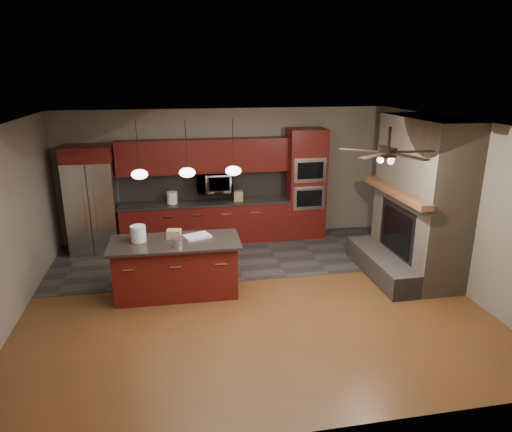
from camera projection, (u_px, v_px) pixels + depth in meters
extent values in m
plane|color=brown|center=(250.00, 297.00, 7.44)|extent=(7.00, 7.00, 0.00)
cube|color=white|center=(249.00, 123.00, 6.60)|extent=(7.00, 6.00, 0.02)
cube|color=slate|center=(226.00, 175.00, 9.83)|extent=(7.00, 0.02, 2.80)
cube|color=slate|center=(455.00, 204.00, 7.64)|extent=(0.02, 6.00, 2.80)
cube|color=slate|center=(5.00, 229.00, 6.40)|extent=(0.02, 6.00, 2.80)
cube|color=#35312F|center=(235.00, 255.00, 9.13)|extent=(7.00, 2.40, 0.01)
cube|color=#776655|center=(421.00, 199.00, 7.94)|extent=(0.80, 2.00, 2.80)
cube|color=#423A36|center=(380.00, 265.00, 8.19)|extent=(0.50, 2.00, 0.40)
cube|color=#2D2D30|center=(398.00, 231.00, 8.05)|extent=(0.05, 1.20, 0.95)
cube|color=black|center=(396.00, 231.00, 8.04)|extent=(0.02, 1.00, 0.75)
cube|color=brown|center=(395.00, 192.00, 7.81)|extent=(0.22, 2.10, 0.10)
cube|color=#571010|center=(207.00, 223.00, 9.76)|extent=(3.55, 0.60, 0.86)
cube|color=black|center=(206.00, 203.00, 9.62)|extent=(3.59, 0.64, 0.04)
cube|color=black|center=(204.00, 185.00, 9.79)|extent=(3.55, 0.03, 0.60)
cube|color=#571010|center=(204.00, 156.00, 9.45)|extent=(3.55, 0.35, 0.70)
cube|color=#571010|center=(305.00, 184.00, 9.91)|extent=(0.80, 0.60, 2.38)
cube|color=silver|center=(309.00, 198.00, 9.70)|extent=(0.70, 0.03, 0.52)
cube|color=black|center=(309.00, 198.00, 9.68)|extent=(0.55, 0.02, 0.35)
cube|color=silver|center=(310.00, 170.00, 9.52)|extent=(0.70, 0.03, 0.52)
cube|color=black|center=(310.00, 171.00, 9.50)|extent=(0.55, 0.02, 0.35)
imported|color=silver|center=(214.00, 182.00, 9.58)|extent=(0.73, 0.41, 0.50)
cube|color=silver|center=(93.00, 207.00, 9.13)|extent=(0.93, 0.72, 1.86)
cube|color=#2D2D30|center=(90.00, 212.00, 8.79)|extent=(0.02, 0.02, 1.84)
cube|color=silver|center=(84.00, 210.00, 8.75)|extent=(0.03, 0.03, 0.93)
cube|color=silver|center=(95.00, 209.00, 8.78)|extent=(0.03, 0.03, 0.93)
cube|color=#571010|center=(87.00, 154.00, 8.81)|extent=(0.93, 0.72, 0.30)
cube|color=#571010|center=(176.00, 269.00, 7.45)|extent=(1.95, 0.84, 0.88)
cube|color=black|center=(175.00, 242.00, 7.31)|extent=(2.11, 1.00, 0.04)
cylinder|color=silver|center=(138.00, 234.00, 7.26)|extent=(0.28, 0.28, 0.26)
cylinder|color=silver|center=(177.00, 242.00, 7.09)|extent=(0.23, 0.23, 0.12)
cube|color=silver|center=(197.00, 236.00, 7.46)|extent=(0.48, 0.41, 0.04)
cube|color=#A28654|center=(174.00, 234.00, 7.42)|extent=(0.25, 0.20, 0.14)
cylinder|color=white|center=(172.00, 198.00, 9.46)|extent=(0.24, 0.24, 0.25)
cube|color=tan|center=(239.00, 196.00, 9.66)|extent=(0.21, 0.17, 0.21)
cylinder|color=black|center=(137.00, 146.00, 7.08)|extent=(0.01, 0.01, 0.78)
ellipsoid|color=white|center=(140.00, 174.00, 7.22)|extent=(0.26, 0.26, 0.16)
cylinder|color=black|center=(186.00, 145.00, 7.22)|extent=(0.01, 0.01, 0.78)
ellipsoid|color=white|center=(187.00, 173.00, 7.35)|extent=(0.26, 0.26, 0.16)
cylinder|color=black|center=(233.00, 143.00, 7.35)|extent=(0.01, 0.01, 0.78)
ellipsoid|color=white|center=(233.00, 171.00, 7.48)|extent=(0.26, 0.26, 0.16)
cylinder|color=black|center=(389.00, 138.00, 6.21)|extent=(0.04, 0.04, 0.30)
cylinder|color=black|center=(388.00, 152.00, 6.27)|extent=(0.24, 0.24, 0.12)
cube|color=black|center=(413.00, 152.00, 6.34)|extent=(0.60, 0.12, 0.01)
cube|color=black|center=(384.00, 148.00, 6.63)|extent=(0.30, 0.61, 0.01)
cube|color=black|center=(361.00, 150.00, 6.43)|extent=(0.56, 0.45, 0.01)
cube|color=black|center=(374.00, 156.00, 6.01)|extent=(0.56, 0.45, 0.01)
cube|color=black|center=(409.00, 157.00, 5.95)|extent=(0.30, 0.61, 0.01)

